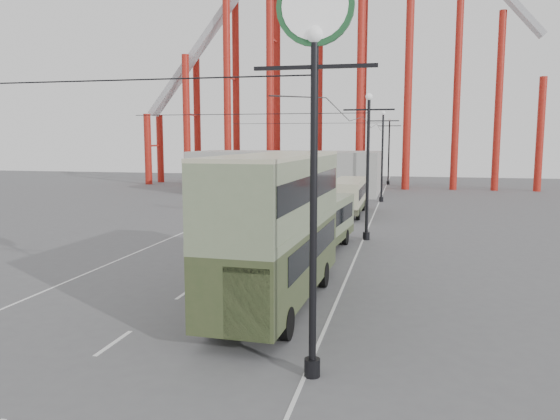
% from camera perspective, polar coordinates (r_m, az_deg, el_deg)
% --- Properties ---
extents(ground, '(160.00, 160.00, 0.00)m').
position_cam_1_polar(ground, '(19.94, -11.53, -11.67)').
color(ground, '#535356').
rests_on(ground, ground).
extents(road_markings, '(12.52, 120.00, 0.01)m').
position_cam_1_polar(road_markings, '(38.39, -0.49, -2.26)').
color(road_markings, silver).
rests_on(road_markings, ground).
extents(lamp_post_near, '(3.20, 0.44, 10.80)m').
position_cam_1_polar(lamp_post_near, '(14.37, 3.62, 12.95)').
color(lamp_post_near, black).
rests_on(lamp_post_near, ground).
extents(lamp_post_mid, '(3.20, 0.44, 9.32)m').
position_cam_1_polar(lamp_post_mid, '(35.23, 9.15, 4.42)').
color(lamp_post_mid, black).
rests_on(lamp_post_mid, ground).
extents(lamp_post_far, '(3.20, 0.44, 9.32)m').
position_cam_1_polar(lamp_post_far, '(57.18, 10.64, 5.51)').
color(lamp_post_far, black).
rests_on(lamp_post_far, ground).
extents(lamp_post_distant, '(3.20, 0.44, 9.32)m').
position_cam_1_polar(lamp_post_distant, '(79.16, 11.30, 5.99)').
color(lamp_post_distant, black).
rests_on(lamp_post_distant, ground).
extents(roller_coaster, '(52.95, 5.00, 55.48)m').
position_cam_1_polar(roller_coaster, '(76.52, 5.10, 19.82)').
color(roller_coaster, maroon).
rests_on(roller_coaster, ground).
extents(fairground_shed, '(22.00, 10.00, 5.00)m').
position_cam_1_polar(fairground_shed, '(65.73, 0.67, 3.97)').
color(fairground_shed, '#A0A09B').
rests_on(fairground_shed, ground).
extents(double_decker_bus, '(3.17, 11.10, 5.91)m').
position_cam_1_polar(double_decker_bus, '(20.97, -0.23, -1.24)').
color(double_decker_bus, '#344022').
rests_on(double_decker_bus, ground).
extents(single_decker_green, '(3.35, 10.71, 2.98)m').
position_cam_1_polar(single_decker_green, '(30.84, 3.76, -1.52)').
color(single_decker_green, '#6C7A59').
rests_on(single_decker_green, ground).
extents(single_decker_cream, '(2.48, 9.65, 3.00)m').
position_cam_1_polar(single_decker_cream, '(47.30, 7.18, 1.57)').
color(single_decker_cream, '#B8B594').
rests_on(single_decker_cream, ground).
extents(pedestrian, '(0.70, 0.51, 1.76)m').
position_cam_1_polar(pedestrian, '(25.16, -1.27, -5.41)').
color(pedestrian, black).
rests_on(pedestrian, ground).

